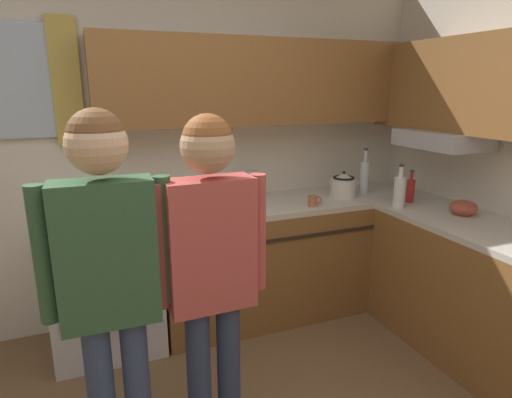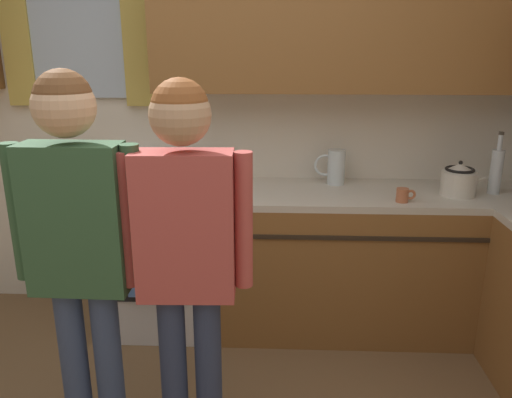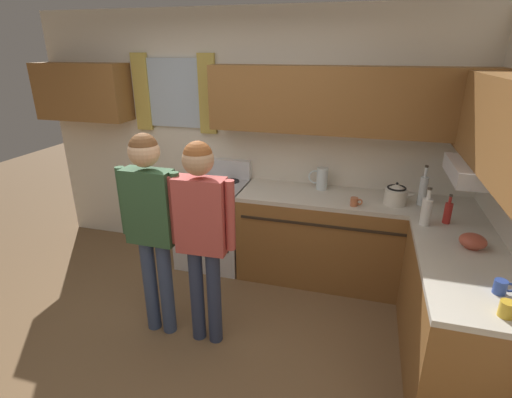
{
  "view_description": "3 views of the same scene",
  "coord_description": "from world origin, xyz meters",
  "px_view_note": "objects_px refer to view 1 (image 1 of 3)",
  "views": [
    {
      "loc": [
        -0.29,
        -1.31,
        1.74
      ],
      "look_at": [
        0.52,
        0.71,
        1.17
      ],
      "focal_mm": 30.18,
      "sensor_mm": 36.0,
      "label": 1
    },
    {
      "loc": [
        0.52,
        -1.44,
        1.75
      ],
      "look_at": [
        0.42,
        0.81,
        1.07
      ],
      "focal_mm": 35.87,
      "sensor_mm": 36.0,
      "label": 2
    },
    {
      "loc": [
        1.25,
        -2.01,
        2.22
      ],
      "look_at": [
        0.43,
        0.88,
        1.05
      ],
      "focal_mm": 27.27,
      "sensor_mm": 36.0,
      "label": 3
    }
  ],
  "objects_px": {
    "stovetop_kettle": "(344,185)",
    "water_pitcher": "(251,185)",
    "bottle_milk_white": "(399,191)",
    "adult_in_plaid": "(211,258)",
    "bottle_sauce_red": "(410,190)",
    "mixing_bowl": "(464,208)",
    "bottle_tall_clear": "(364,176)",
    "stove_oven": "(106,282)",
    "cup_terracotta": "(313,201)",
    "adult_left": "(108,268)"
  },
  "relations": [
    {
      "from": "stovetop_kettle",
      "to": "water_pitcher",
      "type": "bearing_deg",
      "value": 162.7
    },
    {
      "from": "bottle_milk_white",
      "to": "adult_in_plaid",
      "type": "distance_m",
      "value": 1.77
    },
    {
      "from": "stovetop_kettle",
      "to": "bottle_sauce_red",
      "type": "bearing_deg",
      "value": -40.05
    },
    {
      "from": "stovetop_kettle",
      "to": "mixing_bowl",
      "type": "relative_size",
      "value": 1.5
    },
    {
      "from": "bottle_milk_white",
      "to": "bottle_tall_clear",
      "type": "height_order",
      "value": "bottle_tall_clear"
    },
    {
      "from": "stove_oven",
      "to": "adult_in_plaid",
      "type": "relative_size",
      "value": 0.67
    },
    {
      "from": "stove_oven",
      "to": "mixing_bowl",
      "type": "xyz_separation_m",
      "value": [
        2.3,
        -0.78,
        0.48
      ]
    },
    {
      "from": "cup_terracotta",
      "to": "water_pitcher",
      "type": "height_order",
      "value": "water_pitcher"
    },
    {
      "from": "mixing_bowl",
      "to": "bottle_milk_white",
      "type": "bearing_deg",
      "value": 131.62
    },
    {
      "from": "adult_in_plaid",
      "to": "stove_oven",
      "type": "bearing_deg",
      "value": 108.93
    },
    {
      "from": "bottle_tall_clear",
      "to": "stovetop_kettle",
      "type": "xyz_separation_m",
      "value": [
        -0.22,
        -0.05,
        -0.05
      ]
    },
    {
      "from": "mixing_bowl",
      "to": "water_pitcher",
      "type": "bearing_deg",
      "value": 141.68
    },
    {
      "from": "bottle_tall_clear",
      "to": "cup_terracotta",
      "type": "height_order",
      "value": "bottle_tall_clear"
    },
    {
      "from": "mixing_bowl",
      "to": "adult_left",
      "type": "bearing_deg",
      "value": -169.83
    },
    {
      "from": "stove_oven",
      "to": "bottle_tall_clear",
      "type": "xyz_separation_m",
      "value": [
        2.03,
        -0.01,
        0.57
      ]
    },
    {
      "from": "bottle_tall_clear",
      "to": "adult_left",
      "type": "relative_size",
      "value": 0.22
    },
    {
      "from": "bottle_sauce_red",
      "to": "stovetop_kettle",
      "type": "height_order",
      "value": "bottle_sauce_red"
    },
    {
      "from": "bottle_milk_white",
      "to": "mixing_bowl",
      "type": "distance_m",
      "value": 0.43
    },
    {
      "from": "bottle_sauce_red",
      "to": "stovetop_kettle",
      "type": "bearing_deg",
      "value": 139.95
    },
    {
      "from": "bottle_tall_clear",
      "to": "stovetop_kettle",
      "type": "height_order",
      "value": "bottle_tall_clear"
    },
    {
      "from": "cup_terracotta",
      "to": "bottle_milk_white",
      "type": "bearing_deg",
      "value": -24.3
    },
    {
      "from": "bottle_sauce_red",
      "to": "mixing_bowl",
      "type": "bearing_deg",
      "value": -74.89
    },
    {
      "from": "bottle_sauce_red",
      "to": "cup_terracotta",
      "type": "bearing_deg",
      "value": 167.0
    },
    {
      "from": "bottle_milk_white",
      "to": "mixing_bowl",
      "type": "height_order",
      "value": "bottle_milk_white"
    },
    {
      "from": "stovetop_kettle",
      "to": "mixing_bowl",
      "type": "xyz_separation_m",
      "value": [
        0.49,
        -0.72,
        -0.05
      ]
    },
    {
      "from": "stove_oven",
      "to": "water_pitcher",
      "type": "relative_size",
      "value": 5.0
    },
    {
      "from": "bottle_tall_clear",
      "to": "water_pitcher",
      "type": "bearing_deg",
      "value": 169.5
    },
    {
      "from": "water_pitcher",
      "to": "cup_terracotta",
      "type": "bearing_deg",
      "value": -46.76
    },
    {
      "from": "cup_terracotta",
      "to": "adult_in_plaid",
      "type": "height_order",
      "value": "adult_in_plaid"
    },
    {
      "from": "water_pitcher",
      "to": "adult_in_plaid",
      "type": "xyz_separation_m",
      "value": [
        -0.7,
        -1.35,
        0.02
      ]
    },
    {
      "from": "bottle_tall_clear",
      "to": "mixing_bowl",
      "type": "xyz_separation_m",
      "value": [
        0.26,
        -0.77,
        -0.09
      ]
    },
    {
      "from": "stovetop_kettle",
      "to": "adult_left",
      "type": "relative_size",
      "value": 0.16
    },
    {
      "from": "water_pitcher",
      "to": "mixing_bowl",
      "type": "bearing_deg",
      "value": -38.32
    },
    {
      "from": "cup_terracotta",
      "to": "adult_in_plaid",
      "type": "distance_m",
      "value": 1.44
    },
    {
      "from": "adult_in_plaid",
      "to": "bottle_sauce_red",
      "type": "bearing_deg",
      "value": 24.67
    },
    {
      "from": "adult_left",
      "to": "adult_in_plaid",
      "type": "height_order",
      "value": "adult_left"
    },
    {
      "from": "bottle_sauce_red",
      "to": "water_pitcher",
      "type": "bearing_deg",
      "value": 153.52
    },
    {
      "from": "bottle_tall_clear",
      "to": "mixing_bowl",
      "type": "bearing_deg",
      "value": -71.02
    },
    {
      "from": "stove_oven",
      "to": "adult_left",
      "type": "distance_m",
      "value": 1.32
    },
    {
      "from": "bottle_sauce_red",
      "to": "bottle_tall_clear",
      "type": "distance_m",
      "value": 0.4
    },
    {
      "from": "stovetop_kettle",
      "to": "water_pitcher",
      "type": "xyz_separation_m",
      "value": [
        -0.7,
        0.22,
        0.02
      ]
    },
    {
      "from": "stove_oven",
      "to": "water_pitcher",
      "type": "distance_m",
      "value": 1.25
    },
    {
      "from": "stove_oven",
      "to": "bottle_milk_white",
      "type": "xyz_separation_m",
      "value": [
        2.02,
        -0.46,
        0.55
      ]
    },
    {
      "from": "cup_terracotta",
      "to": "adult_left",
      "type": "xyz_separation_m",
      "value": [
        -1.46,
        -0.98,
        0.11
      ]
    },
    {
      "from": "bottle_milk_white",
      "to": "bottle_sauce_red",
      "type": "bearing_deg",
      "value": 25.4
    },
    {
      "from": "bottle_tall_clear",
      "to": "water_pitcher",
      "type": "distance_m",
      "value": 0.94
    },
    {
      "from": "stovetop_kettle",
      "to": "water_pitcher",
      "type": "distance_m",
      "value": 0.73
    },
    {
      "from": "cup_terracotta",
      "to": "bottle_sauce_red",
      "type": "bearing_deg",
      "value": -13.0
    },
    {
      "from": "stove_oven",
      "to": "bottle_tall_clear",
      "type": "bearing_deg",
      "value": -0.27
    },
    {
      "from": "stove_oven",
      "to": "bottle_tall_clear",
      "type": "height_order",
      "value": "bottle_tall_clear"
    }
  ]
}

